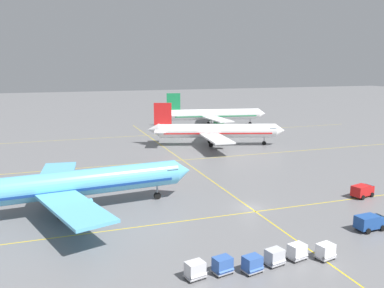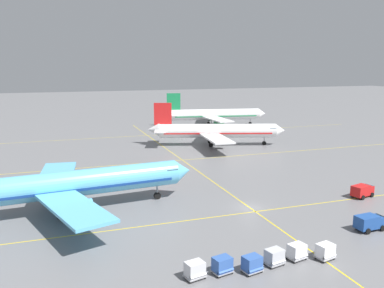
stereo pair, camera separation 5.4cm
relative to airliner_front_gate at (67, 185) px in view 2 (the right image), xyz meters
The scene contains 13 objects.
ground_plane 28.17m from the airliner_front_gate, 15.31° to the right, with size 600.00×600.00×0.00m, color slate.
airliner_front_gate is the anchor object (origin of this frame).
airliner_second_row 57.95m from the airliner_front_gate, 44.91° to the left, with size 37.26×31.84×11.84m.
airliner_third_row 93.23m from the airliner_front_gate, 54.10° to the left, with size 38.64×32.88×12.05m.
taxiway_markings 38.29m from the airliner_front_gate, 45.11° to the left, with size 149.65×119.84×0.01m.
service_truck_red_van 43.48m from the airliner_front_gate, 28.55° to the right, with size 4.23×2.39×2.10m.
service_truck_catering 48.18m from the airliner_front_gate, 10.84° to the right, with size 4.44×2.98×2.10m.
baggage_cart_row_leftmost 27.73m from the airliner_front_gate, 65.30° to the right, with size 2.86×2.06×1.86m.
baggage_cart_row_second 29.14m from the airliner_front_gate, 59.67° to the right, with size 2.86×2.06×1.86m.
baggage_cart_row_middle 31.49m from the airliner_front_gate, 55.50° to the right, with size 2.86×2.06×1.86m.
baggage_cart_row_fourth 32.84m from the airliner_front_gate, 50.35° to the right, with size 2.86×2.06×1.86m.
baggage_cart_row_fifth 34.67m from the airliner_front_gate, 46.01° to the right, with size 2.86×2.06×1.86m.
baggage_cart_row_rightmost 37.59m from the airliner_front_gate, 43.67° to the right, with size 2.86×2.06×1.86m.
Camera 2 is at (-28.52, -54.52, 21.97)m, focal length 38.15 mm.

